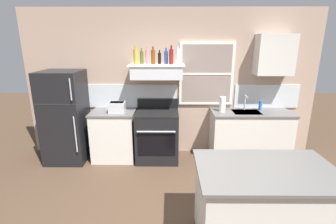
% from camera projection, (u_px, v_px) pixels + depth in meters
% --- Properties ---
extents(back_wall, '(5.40, 0.11, 2.70)m').
position_uv_depth(back_wall, '(173.00, 84.00, 4.64)').
color(back_wall, tan).
rests_on(back_wall, ground_plane).
extents(refrigerator, '(0.70, 0.72, 1.64)m').
position_uv_depth(refrigerator, '(65.00, 117.00, 4.43)').
color(refrigerator, black).
rests_on(refrigerator, ground_plane).
extents(counter_left_of_stove, '(0.79, 0.63, 0.91)m').
position_uv_depth(counter_left_of_stove, '(114.00, 135.00, 4.59)').
color(counter_left_of_stove, silver).
rests_on(counter_left_of_stove, ground_plane).
extents(toaster, '(0.30, 0.20, 0.19)m').
position_uv_depth(toaster, '(117.00, 107.00, 4.36)').
color(toaster, silver).
rests_on(toaster, counter_left_of_stove).
extents(stove_range, '(0.76, 0.69, 1.09)m').
position_uv_depth(stove_range, '(157.00, 135.00, 4.54)').
color(stove_range, black).
rests_on(stove_range, ground_plane).
extents(range_hood_shelf, '(0.96, 0.52, 0.24)m').
position_uv_depth(range_hood_shelf, '(157.00, 71.00, 4.31)').
color(range_hood_shelf, silver).
extents(bottle_champagne_gold_foil, '(0.08, 0.08, 0.31)m').
position_uv_depth(bottle_champagne_gold_foil, '(136.00, 56.00, 4.19)').
color(bottle_champagne_gold_foil, '#B29333').
rests_on(bottle_champagne_gold_foil, range_hood_shelf).
extents(bottle_olive_oil_square, '(0.06, 0.06, 0.27)m').
position_uv_depth(bottle_olive_oil_square, '(142.00, 57.00, 4.27)').
color(bottle_olive_oil_square, '#4C601E').
rests_on(bottle_olive_oil_square, range_hood_shelf).
extents(bottle_rose_pink, '(0.07, 0.07, 0.29)m').
position_uv_depth(bottle_rose_pink, '(148.00, 57.00, 4.21)').
color(bottle_rose_pink, '#C67F84').
rests_on(bottle_rose_pink, range_hood_shelf).
extents(bottle_amber_wine, '(0.07, 0.07, 0.30)m').
position_uv_depth(bottle_amber_wine, '(153.00, 57.00, 4.22)').
color(bottle_amber_wine, brown).
rests_on(bottle_amber_wine, range_hood_shelf).
extents(bottle_balsamic_dark, '(0.06, 0.06, 0.24)m').
position_uv_depth(bottle_balsamic_dark, '(160.00, 58.00, 4.30)').
color(bottle_balsamic_dark, black).
rests_on(bottle_balsamic_dark, range_hood_shelf).
extents(bottle_blue_liqueur, '(0.07, 0.07, 0.27)m').
position_uv_depth(bottle_blue_liqueur, '(166.00, 57.00, 4.30)').
color(bottle_blue_liqueur, '#1E478C').
rests_on(bottle_blue_liqueur, range_hood_shelf).
extents(bottle_red_label_wine, '(0.07, 0.07, 0.32)m').
position_uv_depth(bottle_red_label_wine, '(171.00, 56.00, 4.22)').
color(bottle_red_label_wine, maroon).
rests_on(bottle_red_label_wine, range_hood_shelf).
extents(bottle_clear_tall, '(0.06, 0.06, 0.32)m').
position_uv_depth(bottle_clear_tall, '(178.00, 56.00, 4.20)').
color(bottle_clear_tall, silver).
rests_on(bottle_clear_tall, range_hood_shelf).
extents(counter_right_with_sink, '(1.43, 0.63, 0.91)m').
position_uv_depth(counter_right_with_sink, '(249.00, 135.00, 4.57)').
color(counter_right_with_sink, silver).
rests_on(counter_right_with_sink, ground_plane).
extents(sink_faucet, '(0.03, 0.17, 0.28)m').
position_uv_depth(sink_faucet, '(245.00, 101.00, 4.49)').
color(sink_faucet, silver).
rests_on(sink_faucet, counter_right_with_sink).
extents(paper_towel_roll, '(0.11, 0.11, 0.27)m').
position_uv_depth(paper_towel_roll, '(223.00, 104.00, 4.41)').
color(paper_towel_roll, white).
rests_on(paper_towel_roll, counter_right_with_sink).
extents(dish_soap_bottle, '(0.06, 0.06, 0.18)m').
position_uv_depth(dish_soap_bottle, '(260.00, 105.00, 4.51)').
color(dish_soap_bottle, blue).
rests_on(dish_soap_bottle, counter_right_with_sink).
extents(kitchen_island, '(1.40, 0.90, 0.91)m').
position_uv_depth(kitchen_island, '(263.00, 207.00, 2.58)').
color(kitchen_island, silver).
rests_on(kitchen_island, ground_plane).
extents(upper_cabinet_right, '(0.64, 0.32, 0.70)m').
position_uv_depth(upper_cabinet_right, '(275.00, 55.00, 4.30)').
color(upper_cabinet_right, silver).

